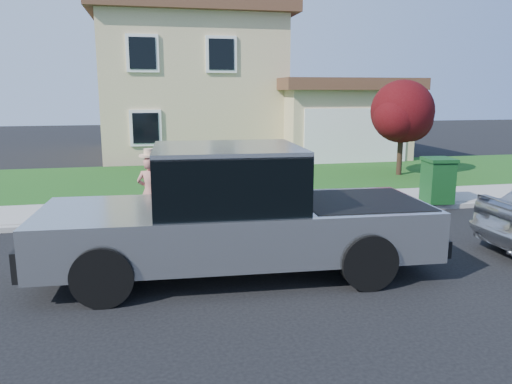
# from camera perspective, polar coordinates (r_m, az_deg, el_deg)

# --- Properties ---
(ground) EXTENTS (80.00, 80.00, 0.00)m
(ground) POSITION_cam_1_polar(r_m,az_deg,el_deg) (9.58, 1.00, -7.45)
(ground) COLOR black
(ground) RESTS_ON ground
(curb) EXTENTS (40.00, 0.20, 0.12)m
(curb) POSITION_cam_1_polar(r_m,az_deg,el_deg) (12.49, 2.48, -2.65)
(curb) COLOR gray
(curb) RESTS_ON ground
(sidewalk) EXTENTS (40.00, 2.00, 0.15)m
(sidewalk) POSITION_cam_1_polar(r_m,az_deg,el_deg) (13.53, 1.32, -1.48)
(sidewalk) COLOR gray
(sidewalk) RESTS_ON ground
(lawn) EXTENTS (40.00, 7.00, 0.10)m
(lawn) POSITION_cam_1_polar(r_m,az_deg,el_deg) (17.86, -2.01, 1.61)
(lawn) COLOR #134413
(lawn) RESTS_ON ground
(house) EXTENTS (14.00, 11.30, 6.85)m
(house) POSITION_cam_1_polar(r_m,az_deg,el_deg) (25.43, -4.51, 11.57)
(house) COLOR tan
(house) RESTS_ON ground
(pickup_truck) EXTENTS (6.84, 2.77, 2.21)m
(pickup_truck) POSITION_cam_1_polar(r_m,az_deg,el_deg) (8.53, -2.33, -2.62)
(pickup_truck) COLOR black
(pickup_truck) RESTS_ON ground
(woman) EXTENTS (0.70, 0.55, 1.84)m
(woman) POSITION_cam_1_polar(r_m,az_deg,el_deg) (11.65, -11.98, 0.15)
(woman) COLOR tan
(woman) RESTS_ON ground
(ornamental_tree) EXTENTS (2.48, 2.24, 3.41)m
(ornamental_tree) POSITION_cam_1_polar(r_m,az_deg,el_deg) (18.82, 16.43, 8.49)
(ornamental_tree) COLOR black
(ornamental_tree) RESTS_ON lawn
(trash_bin) EXTENTS (0.83, 0.92, 1.20)m
(trash_bin) POSITION_cam_1_polar(r_m,az_deg,el_deg) (14.32, 20.06, 1.32)
(trash_bin) COLOR #103E17
(trash_bin) RESTS_ON sidewalk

